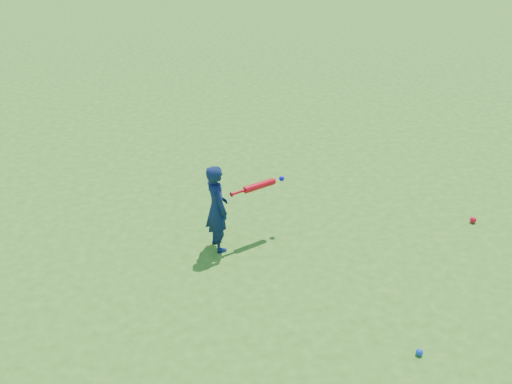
% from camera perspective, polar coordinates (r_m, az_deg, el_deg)
% --- Properties ---
extents(ground, '(80.00, 80.00, 0.00)m').
position_cam_1_polar(ground, '(5.93, -9.49, -8.60)').
color(ground, '#34741B').
rests_on(ground, ground).
extents(child, '(0.34, 0.42, 1.00)m').
position_cam_1_polar(child, '(6.07, -3.93, -1.62)').
color(child, '#0E1B42').
rests_on(child, ground).
extents(ground_ball_red, '(0.08, 0.08, 0.08)m').
position_cam_1_polar(ground_ball_red, '(7.20, 20.89, -2.62)').
color(ground_ball_red, red).
rests_on(ground_ball_red, ground).
extents(ground_ball_blue, '(0.06, 0.06, 0.06)m').
position_cam_1_polar(ground_ball_blue, '(5.23, 16.03, -15.15)').
color(ground_ball_blue, blue).
rests_on(ground_ball_blue, ground).
extents(bat_swing, '(0.63, 0.35, 0.08)m').
position_cam_1_polar(bat_swing, '(6.22, 0.53, 0.71)').
color(bat_swing, red).
rests_on(bat_swing, ground).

